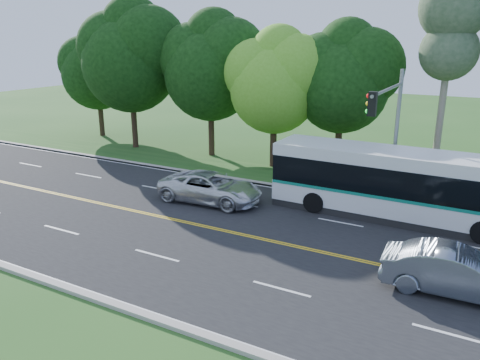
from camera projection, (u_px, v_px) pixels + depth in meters
The scene contains 12 objects.
ground at pixel (213, 228), 21.65m from camera, with size 120.00×120.00×0.00m, color #25521B.
road at pixel (213, 228), 21.65m from camera, with size 60.00×14.00×0.02m, color black.
curb_north at pixel (276, 186), 27.63m from camera, with size 60.00×0.30×0.15m, color #A8A197.
curb_south at pixel (100, 300), 15.62m from camera, with size 60.00×0.30×0.15m, color #A8A197.
grass_verge at pixel (288, 178), 29.20m from camera, with size 60.00×4.00×0.10m, color #25521B.
lane_markings at pixel (211, 228), 21.69m from camera, with size 57.60×13.82×0.00m.
tree_row at pixel (240, 64), 32.22m from camera, with size 44.70×9.10×13.84m.
bougainvillea_hedge at pixel (407, 189), 25.01m from camera, with size 9.50×2.25×1.50m.
traffic_signal at pixel (390, 122), 21.85m from camera, with size 0.42×6.10×7.00m.
transit_bus at pixel (405, 187), 22.27m from camera, with size 12.76×2.96×3.33m.
sedan at pixel (456, 272), 15.92m from camera, with size 1.71×4.90×1.61m, color slate.
suv at pixel (211, 187), 24.97m from camera, with size 2.58×5.60×1.56m, color silver.
Camera 1 is at (10.69, -17.00, 8.50)m, focal length 35.00 mm.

